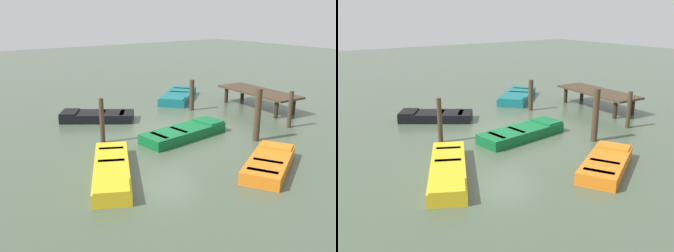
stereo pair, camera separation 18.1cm
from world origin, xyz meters
TOP-DOWN VIEW (x-y plane):
  - ground_plane at (0.00, 0.00)m, footprint 80.00×80.00m
  - dock_segment at (-0.79, 6.41)m, footprint 4.77×2.05m
  - rowboat_black at (-3.58, -1.57)m, footprint 2.96×3.47m
  - rowboat_orange at (4.92, 0.55)m, footprint 2.55×3.28m
  - rowboat_yellow at (2.42, -3.89)m, footprint 4.16×2.84m
  - rowboat_green at (0.75, 0.29)m, footprint 1.67×3.90m
  - rowboat_teal at (-4.85, 4.18)m, footprint 3.74×3.96m
  - mooring_piling_near_right at (-2.52, 3.31)m, footprint 0.24×0.24m
  - mooring_piling_far_right at (2.35, 4.92)m, footprint 0.19×0.19m
  - mooring_piling_center at (2.72, 2.38)m, footprint 0.26×0.26m
  - mooring_piling_mid_left at (-0.62, -2.70)m, footprint 0.18×0.18m

SIDE VIEW (x-z plane):
  - ground_plane at x=0.00m, z-range 0.00..0.00m
  - rowboat_yellow at x=2.42m, z-range -0.01..0.45m
  - rowboat_teal at x=-4.85m, z-range -0.01..0.45m
  - rowboat_green at x=0.75m, z-range -0.01..0.45m
  - rowboat_black at x=-3.58m, z-range -0.01..0.45m
  - rowboat_orange at x=4.92m, z-range -0.01..0.45m
  - mooring_piling_near_right at x=-2.52m, z-range 0.00..1.60m
  - mooring_piling_far_right at x=2.35m, z-range 0.00..1.64m
  - dock_segment at x=-0.79m, z-range 0.36..1.31m
  - mooring_piling_mid_left at x=-0.62m, z-range 0.00..1.78m
  - mooring_piling_center at x=2.72m, z-range 0.00..2.11m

